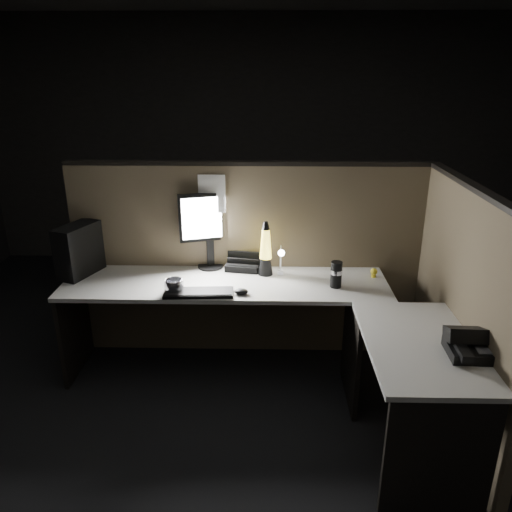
{
  "coord_description": "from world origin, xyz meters",
  "views": [
    {
      "loc": [
        0.14,
        -2.64,
        2.16
      ],
      "look_at": [
        0.07,
        0.35,
        1.02
      ],
      "focal_mm": 35.0,
      "sensor_mm": 36.0,
      "label": 1
    }
  ],
  "objects_px": {
    "desk_phone": "(471,344)",
    "pc_tower": "(79,250)",
    "keyboard": "(199,293)",
    "monitor": "(209,223)",
    "lava_lamp": "(266,253)"
  },
  "relations": [
    {
      "from": "pc_tower",
      "to": "lava_lamp",
      "type": "bearing_deg",
      "value": 21.93
    },
    {
      "from": "pc_tower",
      "to": "desk_phone",
      "type": "height_order",
      "value": "pc_tower"
    },
    {
      "from": "monitor",
      "to": "pc_tower",
      "type": "bearing_deg",
      "value": 173.81
    },
    {
      "from": "pc_tower",
      "to": "lava_lamp",
      "type": "height_order",
      "value": "lava_lamp"
    },
    {
      "from": "pc_tower",
      "to": "desk_phone",
      "type": "relative_size",
      "value": 1.35
    },
    {
      "from": "pc_tower",
      "to": "monitor",
      "type": "distance_m",
      "value": 0.96
    },
    {
      "from": "pc_tower",
      "to": "keyboard",
      "type": "bearing_deg",
      "value": 0.54
    },
    {
      "from": "keyboard",
      "to": "desk_phone",
      "type": "bearing_deg",
      "value": -27.57
    },
    {
      "from": "pc_tower",
      "to": "desk_phone",
      "type": "bearing_deg",
      "value": -2.12
    },
    {
      "from": "desk_phone",
      "to": "pc_tower",
      "type": "bearing_deg",
      "value": 159.52
    },
    {
      "from": "keyboard",
      "to": "lava_lamp",
      "type": "distance_m",
      "value": 0.6
    },
    {
      "from": "pc_tower",
      "to": "lava_lamp",
      "type": "relative_size",
      "value": 0.93
    },
    {
      "from": "monitor",
      "to": "lava_lamp",
      "type": "relative_size",
      "value": 1.42
    },
    {
      "from": "monitor",
      "to": "desk_phone",
      "type": "bearing_deg",
      "value": -54.85
    },
    {
      "from": "lava_lamp",
      "to": "desk_phone",
      "type": "xyz_separation_m",
      "value": [
        1.09,
        -1.06,
        -0.11
      ]
    }
  ]
}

